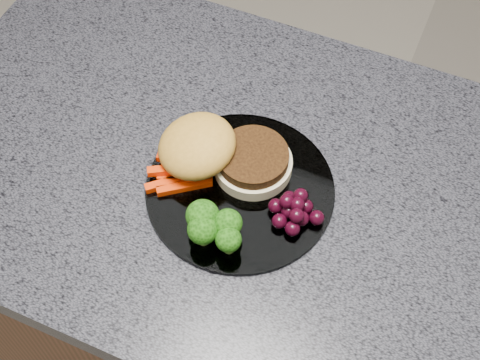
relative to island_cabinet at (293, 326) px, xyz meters
The scene contains 7 objects.
island_cabinet is the anchor object (origin of this frame).
countertop 0.45m from the island_cabinet, ahead, with size 1.20×0.60×0.04m, color #45464E.
plate 0.48m from the island_cabinet, 164.87° to the right, with size 0.26×0.26×0.01m, color white.
burger 0.52m from the island_cabinet, behind, with size 0.21×0.16×0.06m.
carrot_sticks 0.52m from the island_cabinet, 166.47° to the right, with size 0.09×0.08×0.02m.
broccoli 0.53m from the island_cabinet, 132.93° to the right, with size 0.08×0.06×0.05m.
grape_bunch 0.49m from the island_cabinet, 113.19° to the right, with size 0.08×0.06×0.04m.
Camera 1 is at (0.10, -0.48, 1.68)m, focal length 50.00 mm.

